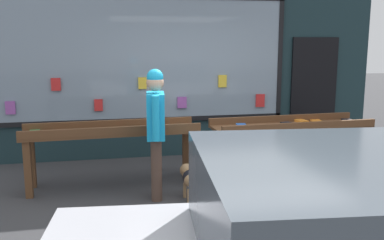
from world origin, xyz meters
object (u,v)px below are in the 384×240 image
object	(u,v)px
person_browsing	(156,124)
small_dog	(190,178)
display_table_left	(112,136)
display_table_right	(290,130)

from	to	relation	value
person_browsing	small_dog	size ratio (longest dim) A/B	2.71
display_table_left	person_browsing	size ratio (longest dim) A/B	1.44
person_browsing	display_table_right	bearing A→B (deg)	-67.45
display_table_right	display_table_left	bearing A→B (deg)	-179.93
display_table_right	person_browsing	world-z (taller)	person_browsing
display_table_right	small_dog	distance (m)	1.91
display_table_right	person_browsing	xyz separation A→B (m)	(-2.12, -0.61, 0.29)
person_browsing	display_table_left	bearing A→B (deg)	48.30
display_table_left	small_dog	world-z (taller)	display_table_left
display_table_left	person_browsing	world-z (taller)	person_browsing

